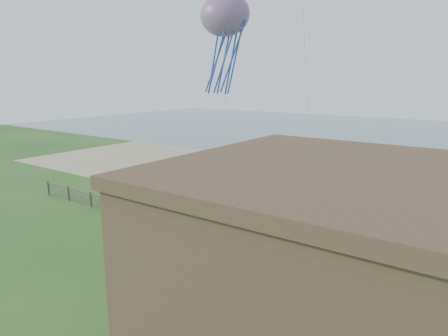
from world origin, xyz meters
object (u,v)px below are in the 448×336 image
Objects in this scene: motel at (421,311)px; picnic_table at (252,270)px; octopus_kite at (225,43)px; chainlink_fence at (210,233)px.

motel is 10.23m from picnic_table.
octopus_kite is at bearing 139.99° from motel.
octopus_kite reaches higher than chainlink_fence.
motel reaches higher than chainlink_fence.
motel is at bearing -23.70° from picnic_table.
motel is at bearing -23.02° from octopus_kite.
chainlink_fence is 23.55× the size of picnic_table.
motel is 24.27m from octopus_kite.
octopus_kite reaches higher than picnic_table.
octopus_kite is (-8.70, 9.70, 12.38)m from picnic_table.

